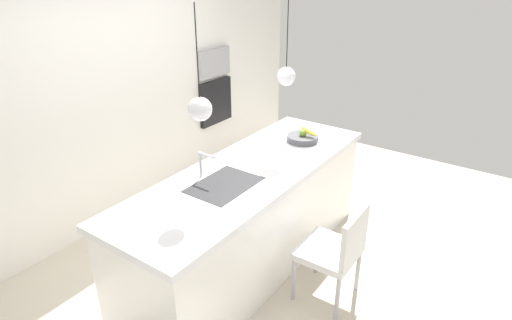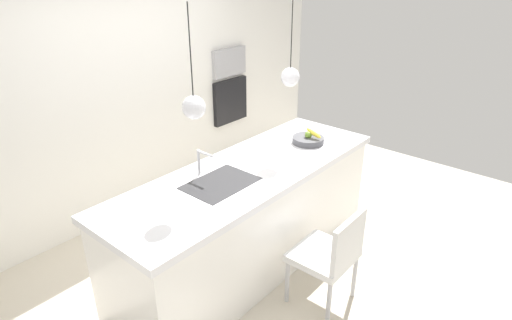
{
  "view_description": "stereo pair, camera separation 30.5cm",
  "coord_description": "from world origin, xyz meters",
  "px_view_note": "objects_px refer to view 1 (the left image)",
  "views": [
    {
      "loc": [
        -2.61,
        -1.91,
        2.54
      ],
      "look_at": [
        0.1,
        0.0,
        1.01
      ],
      "focal_mm": 30.18,
      "sensor_mm": 36.0,
      "label": 1
    },
    {
      "loc": [
        -2.42,
        -2.15,
        2.54
      ],
      "look_at": [
        0.1,
        0.0,
        1.01
      ],
      "focal_mm": 30.18,
      "sensor_mm": 36.0,
      "label": 2
    }
  ],
  "objects_px": {
    "fruit_bowl": "(303,138)",
    "oven": "(215,102)",
    "chair_near": "(336,249)",
    "microwave": "(213,63)"
  },
  "relations": [
    {
      "from": "fruit_bowl",
      "to": "microwave",
      "type": "xyz_separation_m",
      "value": [
        0.63,
        1.64,
        0.41
      ]
    },
    {
      "from": "fruit_bowl",
      "to": "oven",
      "type": "xyz_separation_m",
      "value": [
        0.63,
        1.64,
        -0.09
      ]
    },
    {
      "from": "oven",
      "to": "chair_near",
      "type": "distance_m",
      "value": 2.82
    },
    {
      "from": "fruit_bowl",
      "to": "microwave",
      "type": "relative_size",
      "value": 0.56
    },
    {
      "from": "fruit_bowl",
      "to": "microwave",
      "type": "distance_m",
      "value": 1.8
    },
    {
      "from": "fruit_bowl",
      "to": "chair_near",
      "type": "relative_size",
      "value": 0.35
    },
    {
      "from": "fruit_bowl",
      "to": "chair_near",
      "type": "distance_m",
      "value": 1.21
    },
    {
      "from": "oven",
      "to": "chair_near",
      "type": "bearing_deg",
      "value": -120.36
    },
    {
      "from": "fruit_bowl",
      "to": "oven",
      "type": "bearing_deg",
      "value": 69.03
    },
    {
      "from": "microwave",
      "to": "chair_near",
      "type": "bearing_deg",
      "value": -120.36
    }
  ]
}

